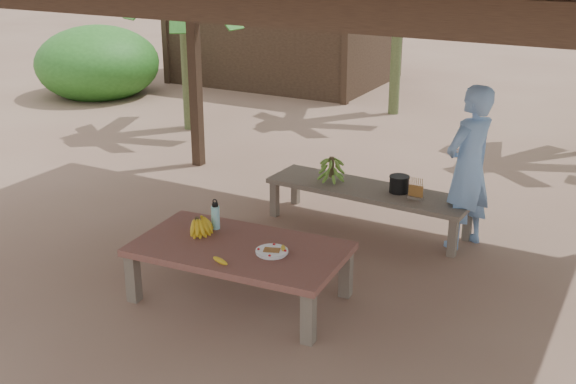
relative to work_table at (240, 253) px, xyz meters
The scene contains 13 objects.
ground 0.84m from the work_table, 65.34° to the left, with size 80.00×80.00×0.00m, color brown.
work_table is the anchor object (origin of this frame).
bench 2.03m from the work_table, 79.63° to the left, with size 2.23×0.71×0.45m.
ripe_banana_bunch 0.50m from the work_table, behind, with size 0.27×0.23×0.17m, color yellow, non-canonical shape.
plate 0.33m from the work_table, ahead, with size 0.27×0.27×0.04m.
loose_banana_front 0.37m from the work_table, 83.41° to the right, with size 0.04×0.16×0.04m, color yellow.
loose_banana_side 0.41m from the work_table, ahead, with size 0.04×0.16×0.04m, color yellow.
water_flask 0.48m from the work_table, 150.18° to the left, with size 0.08×0.08×0.28m.
green_banana_stalk 2.02m from the work_table, 92.20° to the left, with size 0.25×0.25×0.29m, color #598C2D, non-canonical shape.
cooking_pot 2.15m from the work_table, 71.21° to the left, with size 0.20×0.20×0.17m, color black.
skewer_rack 2.13m from the work_table, 64.48° to the left, with size 0.18×0.08×0.24m, color #A57F47, non-canonical shape.
woman 2.50m from the work_table, 55.60° to the left, with size 0.61×0.40×1.66m, color #729DD9.
hut 9.64m from the work_table, 115.92° to the left, with size 4.40×3.43×2.85m.
Camera 1 is at (2.73, -5.39, 3.06)m, focal length 45.00 mm.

